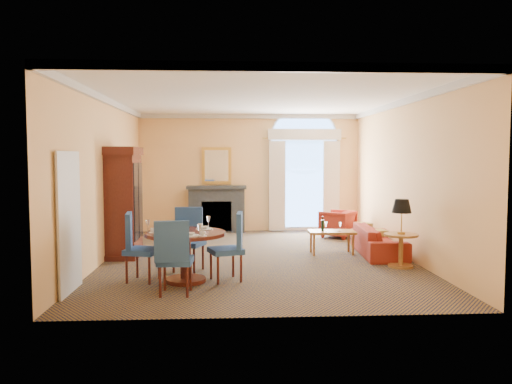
{
  "coord_description": "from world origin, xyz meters",
  "views": [
    {
      "loc": [
        -0.58,
        -9.93,
        2.03
      ],
      "look_at": [
        0.0,
        0.5,
        1.3
      ],
      "focal_mm": 35.0,
      "sensor_mm": 36.0,
      "label": 1
    }
  ],
  "objects": [
    {
      "name": "sofa",
      "position": [
        2.55,
        0.21,
        0.29
      ],
      "size": [
        0.92,
        2.06,
        0.59
      ],
      "primitive_type": "imported",
      "rotation": [
        0.0,
        0.0,
        1.5
      ],
      "color": "#A02D1D",
      "rests_on": "ground"
    },
    {
      "name": "side_table",
      "position": [
        2.6,
        -0.98,
        0.78
      ],
      "size": [
        0.62,
        0.62,
        1.24
      ],
      "color": "#A56B31",
      "rests_on": "ground"
    },
    {
      "name": "ground",
      "position": [
        0.0,
        0.0,
        0.0
      ],
      "size": [
        7.5,
        7.5,
        0.0
      ],
      "primitive_type": "plane",
      "color": "#121839",
      "rests_on": "ground"
    },
    {
      "name": "dining_chair_north",
      "position": [
        -1.3,
        -0.98,
        0.64
      ],
      "size": [
        0.64,
        0.64,
        1.12
      ],
      "rotation": [
        0.0,
        0.0,
        2.79
      ],
      "color": "navy",
      "rests_on": "ground"
    },
    {
      "name": "dining_chair_east",
      "position": [
        -0.52,
        -1.81,
        0.64
      ],
      "size": [
        0.63,
        0.63,
        1.12
      ],
      "rotation": [
        0.0,
        0.0,
        1.89
      ],
      "color": "navy",
      "rests_on": "ground"
    },
    {
      "name": "room_envelope",
      "position": [
        -0.03,
        0.67,
        2.51
      ],
      "size": [
        6.04,
        7.52,
        3.45
      ],
      "color": "#FFC579",
      "rests_on": "ground"
    },
    {
      "name": "dining_chair_west",
      "position": [
        -2.09,
        -1.77,
        0.64
      ],
      "size": [
        0.61,
        0.61,
        1.12
      ],
      "rotation": [
        0.0,
        0.0,
        -1.83
      ],
      "color": "navy",
      "rests_on": "ground"
    },
    {
      "name": "dining_table",
      "position": [
        -1.28,
        -1.87,
        0.6
      ],
      "size": [
        1.3,
        1.3,
        1.02
      ],
      "color": "#3F140E",
      "rests_on": "ground"
    },
    {
      "name": "armoire",
      "position": [
        -2.72,
        0.36,
        1.08
      ],
      "size": [
        0.64,
        1.14,
        2.24
      ],
      "color": "#3F140E",
      "rests_on": "ground"
    },
    {
      "name": "coffee_table",
      "position": [
        1.58,
        0.34,
        0.45
      ],
      "size": [
        0.99,
        0.57,
        0.8
      ],
      "rotation": [
        0.0,
        0.0,
        -0.04
      ],
      "color": "#A56B31",
      "rests_on": "ground"
    },
    {
      "name": "armchair",
      "position": [
        2.18,
        2.46,
        0.35
      ],
      "size": [
        1.06,
        1.05,
        0.69
      ],
      "primitive_type": "imported",
      "rotation": [
        0.0,
        0.0,
        4.05
      ],
      "color": "#A02D1D",
      "rests_on": "ground"
    },
    {
      "name": "dining_chair_south",
      "position": [
        -1.38,
        -2.7,
        0.64
      ],
      "size": [
        0.54,
        0.55,
        1.12
      ],
      "rotation": [
        0.0,
        0.0,
        -0.04
      ],
      "color": "navy",
      "rests_on": "ground"
    }
  ]
}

